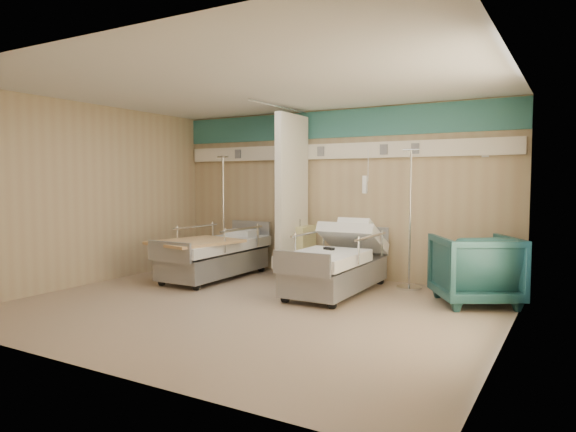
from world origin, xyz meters
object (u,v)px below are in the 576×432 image
(bed_left, at_px, (215,259))
(visitor_armchair, at_px, (475,269))
(iv_stand_right, at_px, (409,260))
(iv_stand_left, at_px, (224,245))
(bedside_cabinet, at_px, (297,251))
(bed_right, at_px, (336,271))

(bed_left, relative_size, visitor_armchair, 2.15)
(iv_stand_right, height_order, iv_stand_left, iv_stand_right)
(bed_left, height_order, iv_stand_left, iv_stand_left)
(bed_left, xyz_separation_m, bedside_cabinet, (1.05, 0.90, 0.11))
(visitor_armchair, height_order, iv_stand_left, iv_stand_left)
(bed_right, height_order, iv_stand_left, iv_stand_left)
(iv_stand_right, bearing_deg, bed_right, -136.09)
(visitor_armchair, bearing_deg, bed_right, -21.97)
(bed_left, height_order, visitor_armchair, visitor_armchair)
(bed_right, distance_m, iv_stand_right, 1.15)
(bed_left, distance_m, iv_stand_left, 1.01)
(bedside_cabinet, relative_size, iv_stand_left, 0.41)
(visitor_armchair, bearing_deg, iv_stand_left, -38.27)
(bed_right, xyz_separation_m, iv_stand_right, (0.83, 0.80, 0.11))
(bed_left, distance_m, visitor_armchair, 4.06)
(bed_left, distance_m, iv_stand_right, 3.13)
(bed_left, bearing_deg, visitor_armchair, 4.04)
(visitor_armchair, relative_size, iv_stand_right, 0.48)
(bedside_cabinet, height_order, iv_stand_right, iv_stand_right)
(bed_right, distance_m, bed_left, 2.20)
(bed_right, bearing_deg, bed_left, 180.00)
(bed_right, relative_size, bedside_cabinet, 2.54)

